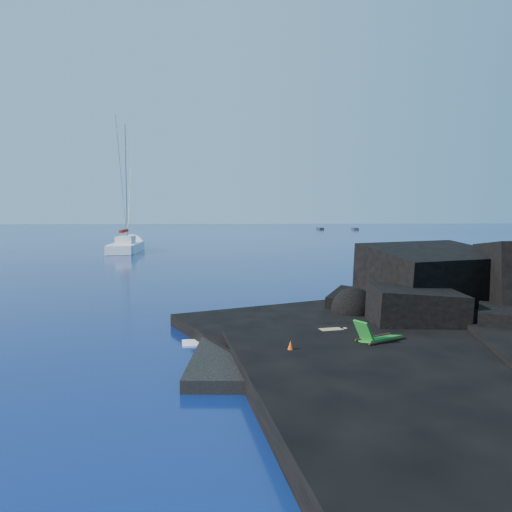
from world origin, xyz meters
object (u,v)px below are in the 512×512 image
Objects in this scene: sailboat at (127,252)px; sunbather at (331,332)px; marker_cone at (291,350)px; distant_boat_b at (355,230)px; deck_chair at (380,332)px; distant_boat_a at (320,230)px.

sunbather is at bearing -72.50° from sailboat.
marker_cone is 0.13× the size of distant_boat_b.
sunbather is (13.80, -43.18, 0.53)m from sailboat.
deck_chair is 0.95× the size of sunbather.
marker_cone reaches higher than sunbather.
sunbather reaches higher than distant_boat_b.
distant_boat_b reaches higher than distant_boat_a.
sailboat is 27.87× the size of marker_cone.
deck_chair reaches higher than distant_boat_a.
deck_chair is 124.09m from distant_boat_b.
sailboat reaches higher than sunbather.
sailboat is 9.14× the size of sunbather.
distant_boat_a is (26.14, 120.17, -0.53)m from sunbather.
distant_boat_a is at bearing 51.11° from deck_chair.
sunbather is 122.98m from distant_boat_a.
sunbather is 0.40× the size of distant_boat_a.
distant_boat_b is at bearing 46.73° from deck_chair.
sailboat is at bearing 81.18° from deck_chair.
deck_chair is at bearing -71.77° from sailboat.
deck_chair is 1.95m from sunbather.
distant_boat_b is (35.33, 117.73, -0.53)m from sunbather.
deck_chair is 0.37× the size of distant_boat_b.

